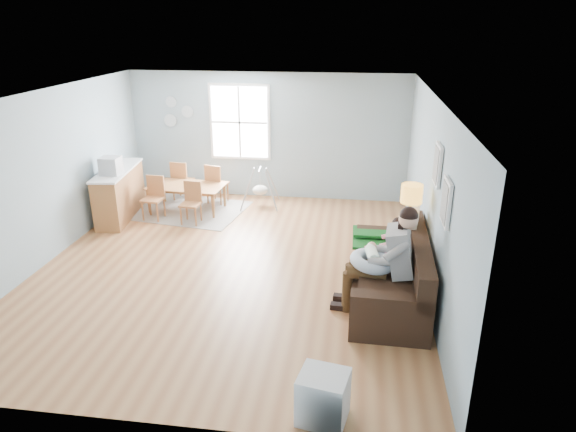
# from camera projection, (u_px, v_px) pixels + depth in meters

# --- Properties ---
(room) EXTENTS (8.40, 9.40, 3.90)m
(room) POSITION_uv_depth(u_px,v_px,m) (225.00, 115.00, 7.42)
(room) COLOR #995C36
(window) EXTENTS (1.32, 0.08, 1.62)m
(window) POSITION_uv_depth(u_px,v_px,m) (240.00, 122.00, 10.97)
(window) COLOR white
(window) RESTS_ON room
(pictures) EXTENTS (0.05, 1.34, 0.74)m
(pictures) POSITION_uv_depth(u_px,v_px,m) (442.00, 182.00, 6.28)
(pictures) COLOR white
(pictures) RESTS_ON room
(wall_plates) EXTENTS (0.67, 0.02, 0.66)m
(wall_plates) POSITION_uv_depth(u_px,v_px,m) (176.00, 112.00, 11.10)
(wall_plates) COLOR #A8BECA
(wall_plates) RESTS_ON room
(sofa) EXTENTS (1.05, 2.34, 0.94)m
(sofa) POSITION_uv_depth(u_px,v_px,m) (394.00, 278.00, 7.18)
(sofa) COLOR black
(sofa) RESTS_ON room
(green_throw) EXTENTS (1.06, 0.88, 0.04)m
(green_throw) POSITION_uv_depth(u_px,v_px,m) (387.00, 238.00, 7.81)
(green_throw) COLOR #166225
(green_throw) RESTS_ON sofa
(beige_pillow) EXTENTS (0.24, 0.56, 0.54)m
(beige_pillow) POSITION_uv_depth(u_px,v_px,m) (412.00, 229.00, 7.52)
(beige_pillow) COLOR #BEAA91
(beige_pillow) RESTS_ON sofa
(father) EXTENTS (1.10, 0.55, 1.52)m
(father) POSITION_uv_depth(u_px,v_px,m) (386.00, 256.00, 6.72)
(father) COLOR gray
(father) RESTS_ON sofa
(nursing_pillow) EXTENTS (0.61, 0.60, 0.24)m
(nursing_pillow) POSITION_uv_depth(u_px,v_px,m) (372.00, 261.00, 6.78)
(nursing_pillow) COLOR silver
(nursing_pillow) RESTS_ON father
(infant) EXTENTS (0.20, 0.44, 0.16)m
(infant) POSITION_uv_depth(u_px,v_px,m) (372.00, 253.00, 6.78)
(infant) COLOR white
(infant) RESTS_ON nursing_pillow
(toddler) EXTENTS (0.59, 0.32, 0.91)m
(toddler) POSITION_uv_depth(u_px,v_px,m) (389.00, 241.00, 7.23)
(toddler) COLOR white
(toddler) RESTS_ON sofa
(floor_lamp) EXTENTS (0.31, 0.31, 1.52)m
(floor_lamp) POSITION_uv_depth(u_px,v_px,m) (411.00, 202.00, 7.36)
(floor_lamp) COLOR black
(floor_lamp) RESTS_ON room
(storage_cube) EXTENTS (0.54, 0.50, 0.52)m
(storage_cube) POSITION_uv_depth(u_px,v_px,m) (322.00, 397.00, 5.03)
(storage_cube) COLOR silver
(storage_cube) RESTS_ON room
(rug) EXTENTS (2.50, 2.04, 0.01)m
(rug) POSITION_uv_depth(u_px,v_px,m) (188.00, 210.00, 10.65)
(rug) COLOR gray
(rug) RESTS_ON room
(dining_table) EXTENTS (1.58, 0.96, 0.54)m
(dining_table) POSITION_uv_depth(u_px,v_px,m) (187.00, 198.00, 10.56)
(dining_table) COLOR olive
(dining_table) RESTS_ON rug
(chair_sw) EXTENTS (0.42, 0.42, 0.85)m
(chair_sw) POSITION_uv_depth(u_px,v_px,m) (154.00, 195.00, 10.10)
(chair_sw) COLOR #9C5F35
(chair_sw) RESTS_ON rug
(chair_se) EXTENTS (0.39, 0.39, 0.81)m
(chair_se) POSITION_uv_depth(u_px,v_px,m) (192.00, 200.00, 9.88)
(chair_se) COLOR #9C5F35
(chair_se) RESTS_ON rug
(chair_nw) EXTENTS (0.44, 0.44, 0.87)m
(chair_nw) POSITION_uv_depth(u_px,v_px,m) (181.00, 179.00, 11.08)
(chair_nw) COLOR #9C5F35
(chair_nw) RESTS_ON rug
(chair_ne) EXTENTS (0.48, 0.48, 0.87)m
(chair_ne) POSITION_uv_depth(u_px,v_px,m) (215.00, 182.00, 10.87)
(chair_ne) COLOR #9C5F35
(chair_ne) RESTS_ON rug
(counter) EXTENTS (0.72, 1.81, 0.98)m
(counter) POSITION_uv_depth(u_px,v_px,m) (120.00, 193.00, 10.15)
(counter) COLOR olive
(counter) RESTS_ON room
(monitor) EXTENTS (0.36, 0.34, 0.33)m
(monitor) POSITION_uv_depth(u_px,v_px,m) (110.00, 166.00, 9.60)
(monitor) COLOR #AEAFB3
(monitor) RESTS_ON counter
(baby_swing) EXTENTS (0.86, 0.87, 0.80)m
(baby_swing) POSITION_uv_depth(u_px,v_px,m) (260.00, 189.00, 10.80)
(baby_swing) COLOR #AEAFB3
(baby_swing) RESTS_ON room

